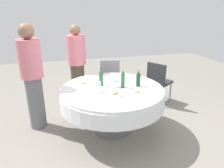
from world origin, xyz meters
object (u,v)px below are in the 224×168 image
Objects in this scene: bottle_green_west at (101,78)px; person_west at (77,66)px; wine_glass_front at (116,81)px; chair_south at (158,80)px; dining_table at (112,97)px; wine_glass_east at (98,85)px; plate_far at (137,92)px; bottle_green_mid at (123,79)px; person_mid at (32,76)px; plate_inner at (115,94)px; bottle_dark_green_rear at (138,79)px; chair_right at (110,75)px; plate_left at (83,83)px.

person_west is at bearing -163.29° from bottle_green_west.
wine_glass_front is 0.16× the size of chair_south.
dining_table is 0.34m from bottle_green_west.
wine_glass_east is (0.11, -0.29, 0.01)m from wine_glass_front.
bottle_green_west is at bearing -135.72° from plate_far.
wine_glass_east is at bearing -77.78° from bottle_green_mid.
person_west is 1.84× the size of chair_south.
dining_table is 1.27m from person_mid.
wine_glass_front reaches higher than dining_table.
dining_table is 6.54× the size of plate_inner.
person_west reaches higher than bottle_dark_green_rear.
bottle_green_west is 0.32× the size of chair_right.
wine_glass_front is 1.34m from chair_right.
person_mid reaches higher than plate_left.
bottle_green_west is 0.62m from plate_far.
bottle_green_west reaches higher than plate_far.
bottle_green_mid is 1.15× the size of plate_inner.
person_mid is at bearing -107.04° from bottle_dark_green_rear.
bottle_dark_green_rear is at bearing -85.95° from person_mid.
bottle_green_west reaches higher than chair_right.
bottle_dark_green_rear is 1.37m from chair_right.
person_mid reaches higher than wine_glass_east.
wine_glass_east reaches higher than plate_far.
plate_inner is at bearing 53.11° from wine_glass_east.
person_west is (-1.08, -0.81, -0.02)m from bottle_dark_green_rear.
chair_south reaches higher than plate_inner.
bottle_dark_green_rear is at bearing 85.12° from bottle_green_mid.
bottle_green_mid is 0.11m from wine_glass_front.
bottle_green_west is at bearing -125.25° from wine_glass_front.
wine_glass_front is at bearing 110.68° from wine_glass_east.
bottle_green_west is 0.34m from bottle_green_mid.
person_mid is at bearing -109.63° from wine_glass_front.
wine_glass_east is at bearing -91.39° from chair_south.
dining_table is at bearing 54.88° from plate_left.
bottle_green_mid reaches higher than plate_left.
bottle_green_mid is 0.17× the size of person_mid.
bottle_green_mid reaches higher than bottle_green_west.
person_west is (-1.15, -0.18, -0.01)m from wine_glass_east.
plate_left is (-0.31, -0.81, -0.11)m from bottle_dark_green_rear.
plate_far is 0.13× the size of person_mid.
wine_glass_front is 0.54m from plate_left.
person_west is at bearing -158.88° from dining_table.
chair_south is at bearing 126.87° from bottle_green_mid.
bottle_green_west is 0.99× the size of bottle_green_mid.
plate_left is at bearing -144.97° from plate_inner.
person_west is 0.96m from person_mid.
chair_right reaches higher than plate_far.
person_west is at bearing -143.06° from bottle_dark_green_rear.
bottle_green_mid is 0.32× the size of chair_south.
chair_right is (-0.55, -0.86, 0.00)m from chair_south.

